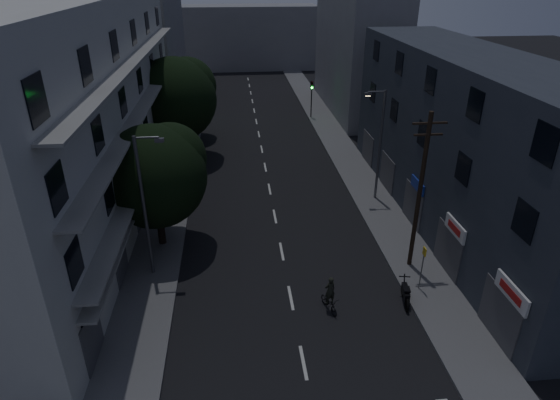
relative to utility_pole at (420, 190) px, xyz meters
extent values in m
plane|color=black|center=(-7.17, 16.31, -4.87)|extent=(160.00, 160.00, 0.00)
cube|color=#565659|center=(-14.67, 16.31, -4.79)|extent=(3.00, 90.00, 0.15)
cube|color=#565659|center=(0.33, 16.31, -4.79)|extent=(3.00, 90.00, 0.15)
cube|color=beige|center=(-7.17, -6.69, -4.86)|extent=(0.15, 2.00, 0.01)
cube|color=beige|center=(-7.17, -2.19, -4.86)|extent=(0.15, 2.00, 0.01)
cube|color=beige|center=(-7.17, 2.31, -4.86)|extent=(0.15, 2.00, 0.01)
cube|color=beige|center=(-7.17, 6.81, -4.86)|extent=(0.15, 2.00, 0.01)
cube|color=beige|center=(-7.17, 11.31, -4.86)|extent=(0.15, 2.00, 0.01)
cube|color=beige|center=(-7.17, 15.81, -4.86)|extent=(0.15, 2.00, 0.01)
cube|color=beige|center=(-7.17, 20.31, -4.86)|extent=(0.15, 2.00, 0.01)
cube|color=beige|center=(-7.17, 24.81, -4.86)|extent=(0.15, 2.00, 0.01)
cube|color=beige|center=(-7.17, 29.31, -4.86)|extent=(0.15, 2.00, 0.01)
cube|color=beige|center=(-7.17, 33.81, -4.86)|extent=(0.15, 2.00, 0.01)
cube|color=beige|center=(-7.17, 38.31, -4.86)|extent=(0.15, 2.00, 0.01)
cube|color=beige|center=(-7.17, 42.81, -4.86)|extent=(0.15, 2.00, 0.01)
cube|color=beige|center=(-7.17, 47.31, -4.86)|extent=(0.15, 2.00, 0.01)
cube|color=beige|center=(-7.17, 51.81, -4.86)|extent=(0.15, 2.00, 0.01)
cube|color=#B2B2AD|center=(-19.17, 9.31, 2.13)|extent=(6.00, 36.00, 14.00)
cube|color=black|center=(-16.15, -5.69, -2.87)|extent=(0.06, 1.60, 1.60)
cube|color=black|center=(-16.15, 0.31, -2.87)|extent=(0.06, 1.60, 1.60)
cube|color=black|center=(-16.15, 6.31, -2.87)|extent=(0.06, 1.60, 1.60)
cube|color=black|center=(-16.15, 12.31, -2.87)|extent=(0.06, 1.60, 1.60)
cube|color=black|center=(-16.15, 18.31, -2.87)|extent=(0.06, 1.60, 1.60)
cube|color=black|center=(-16.15, 24.31, -2.87)|extent=(0.06, 1.60, 1.60)
cube|color=black|center=(-16.15, -5.69, 0.33)|extent=(0.06, 1.60, 1.60)
cube|color=black|center=(-16.15, 0.31, 0.33)|extent=(0.06, 1.60, 1.60)
cube|color=black|center=(-16.15, 6.31, 0.33)|extent=(0.06, 1.60, 1.60)
cube|color=black|center=(-16.15, 12.31, 0.33)|extent=(0.06, 1.60, 1.60)
cube|color=black|center=(-16.15, 18.31, 0.33)|extent=(0.06, 1.60, 1.60)
cube|color=black|center=(-16.15, 24.31, 0.33)|extent=(0.06, 1.60, 1.60)
cube|color=black|center=(-16.15, -5.69, 3.53)|extent=(0.06, 1.60, 1.60)
cube|color=black|center=(-16.15, 0.31, 3.53)|extent=(0.06, 1.60, 1.60)
cube|color=black|center=(-16.15, 6.31, 3.53)|extent=(0.06, 1.60, 1.60)
cube|color=black|center=(-16.15, 12.31, 3.53)|extent=(0.06, 1.60, 1.60)
cube|color=black|center=(-16.15, 18.31, 3.53)|extent=(0.06, 1.60, 1.60)
cube|color=black|center=(-16.15, 24.31, 3.53)|extent=(0.06, 1.60, 1.60)
cube|color=black|center=(-16.15, -5.69, 6.73)|extent=(0.06, 1.60, 1.60)
cube|color=black|center=(-16.15, 0.31, 6.73)|extent=(0.06, 1.60, 1.60)
cube|color=black|center=(-16.15, 6.31, 6.73)|extent=(0.06, 1.60, 1.60)
cube|color=black|center=(-16.15, 12.31, 6.73)|extent=(0.06, 1.60, 1.60)
cube|color=black|center=(-16.15, 18.31, 6.73)|extent=(0.06, 1.60, 1.60)
cube|color=black|center=(-16.15, 24.31, 6.73)|extent=(0.06, 1.60, 1.60)
cube|color=gray|center=(-15.67, 9.31, -0.87)|extent=(1.00, 32.40, 0.12)
cube|color=gray|center=(-15.67, 9.31, 2.33)|extent=(1.00, 32.40, 0.12)
cube|color=gray|center=(-15.67, 9.31, 5.53)|extent=(1.00, 32.40, 0.12)
cube|color=gray|center=(-15.77, 9.31, -1.77)|extent=(0.80, 32.40, 0.12)
cube|color=#424247|center=(-16.14, -5.69, -3.47)|extent=(0.06, 2.40, 2.40)
cube|color=#424247|center=(-16.14, 0.31, -3.47)|extent=(0.06, 2.40, 2.40)
cube|color=#424247|center=(-16.14, 6.31, -3.47)|extent=(0.06, 2.40, 2.40)
cube|color=#424247|center=(-16.14, 12.31, -3.47)|extent=(0.06, 2.40, 2.40)
cube|color=#424247|center=(-16.14, 18.31, -3.47)|extent=(0.06, 2.40, 2.40)
cube|color=#424247|center=(-16.14, 24.31, -3.47)|extent=(0.06, 2.40, 2.40)
cube|color=#2B303A|center=(4.83, 5.31, 0.63)|extent=(6.00, 28.00, 11.00)
cube|color=black|center=(1.81, -6.19, 1.43)|extent=(0.06, 1.40, 1.50)
cube|color=black|center=(1.81, -0.69, 1.43)|extent=(0.06, 1.40, 1.50)
cube|color=black|center=(1.81, 4.81, 1.43)|extent=(0.06, 1.40, 1.50)
cube|color=black|center=(1.81, 10.31, 1.43)|extent=(0.06, 1.40, 1.50)
cube|color=black|center=(1.81, 15.81, 1.43)|extent=(0.06, 1.40, 1.50)
cube|color=black|center=(1.81, -6.19, 4.73)|extent=(0.06, 1.40, 1.50)
cube|color=black|center=(1.81, -0.69, 4.73)|extent=(0.06, 1.40, 1.50)
cube|color=black|center=(1.81, 4.81, 4.73)|extent=(0.06, 1.40, 1.50)
cube|color=black|center=(1.81, 10.31, 4.73)|extent=(0.06, 1.40, 1.50)
cube|color=black|center=(1.81, 15.81, 4.73)|extent=(0.06, 1.40, 1.50)
cube|color=#424247|center=(1.80, -6.19, -3.47)|extent=(0.06, 3.00, 2.60)
cube|color=#424247|center=(1.80, -0.69, -3.47)|extent=(0.06, 3.00, 2.60)
cube|color=#424247|center=(1.80, 4.81, -3.47)|extent=(0.06, 3.00, 2.60)
cube|color=#424247|center=(1.80, 10.31, -3.47)|extent=(0.06, 3.00, 2.60)
cube|color=#424247|center=(1.80, 15.81, -3.47)|extent=(0.06, 3.00, 2.60)
cube|color=silver|center=(1.73, -6.69, -1.77)|extent=(0.12, 2.40, 0.80)
cube|color=#B21414|center=(1.65, -6.69, -1.77)|extent=(0.02, 1.60, 0.36)
cube|color=silver|center=(1.73, -1.19, -1.77)|extent=(0.12, 2.20, 0.80)
cube|color=#B21414|center=(1.65, -1.19, -1.77)|extent=(0.02, 1.40, 0.36)
cube|color=navy|center=(1.73, 4.31, -1.77)|extent=(0.12, 2.00, 0.70)
cube|color=slate|center=(-19.17, 39.31, 3.13)|extent=(6.00, 20.00, 16.00)
cube|color=slate|center=(4.83, 33.31, 1.63)|extent=(6.00, 20.00, 13.00)
cube|color=slate|center=(-7.17, 61.31, 0.13)|extent=(24.00, 8.00, 10.00)
cylinder|color=black|center=(-14.45, 3.85, -2.68)|extent=(0.44, 0.44, 4.08)
sphere|color=black|center=(-14.45, 3.85, -0.23)|extent=(6.12, 6.12, 6.12)
sphere|color=black|center=(-13.53, 4.61, 0.54)|extent=(4.28, 4.28, 4.28)
sphere|color=black|center=(-15.22, 3.24, 0.23)|extent=(3.98, 3.98, 3.98)
cylinder|color=black|center=(-14.64, 18.78, -2.34)|extent=(0.44, 0.44, 4.74)
sphere|color=black|center=(-14.64, 18.78, 0.50)|extent=(7.14, 7.14, 7.14)
sphere|color=black|center=(-13.57, 19.68, 1.40)|extent=(5.00, 5.00, 5.00)
sphere|color=black|center=(-15.54, 18.07, 1.04)|extent=(4.64, 4.64, 4.64)
cylinder|color=black|center=(-14.43, 24.41, -2.92)|extent=(0.44, 0.44, 3.59)
sphere|color=black|center=(-14.43, 24.41, -0.77)|extent=(5.35, 5.35, 5.35)
sphere|color=black|center=(-13.62, 25.08, -0.10)|extent=(3.75, 3.75, 3.75)
sphere|color=black|center=(-15.09, 23.87, -0.37)|extent=(3.48, 3.48, 3.48)
cylinder|color=black|center=(-0.87, 29.93, -3.12)|extent=(0.12, 0.12, 3.20)
cube|color=black|center=(-0.87, 29.93, -1.07)|extent=(0.28, 0.22, 0.90)
sphere|color=black|center=(-0.87, 29.78, -0.74)|extent=(0.22, 0.22, 0.22)
sphere|color=#3F330C|center=(-0.87, 29.78, -1.04)|extent=(0.22, 0.22, 0.22)
sphere|color=#0CFF26|center=(-0.87, 29.78, -1.34)|extent=(0.22, 0.22, 0.22)
cylinder|color=black|center=(-13.48, 32.22, -3.12)|extent=(0.12, 0.12, 3.20)
cube|color=black|center=(-13.48, 32.22, -1.07)|extent=(0.28, 0.22, 0.90)
sphere|color=black|center=(-13.48, 32.07, -0.74)|extent=(0.22, 0.22, 0.22)
sphere|color=#3F330C|center=(-13.48, 32.07, -1.04)|extent=(0.22, 0.22, 0.22)
sphere|color=#0CFF26|center=(-13.48, 32.07, -1.34)|extent=(0.22, 0.22, 0.22)
cylinder|color=#55565C|center=(-14.60, 0.71, -0.72)|extent=(0.18, 0.18, 8.00)
cylinder|color=#55565C|center=(-14.00, 0.71, 3.18)|extent=(1.20, 0.10, 0.10)
cube|color=#55565C|center=(-13.40, 0.71, 3.03)|extent=(0.45, 0.25, 0.18)
cube|color=#4C4C4C|center=(-13.40, 0.71, 2.93)|extent=(0.35, 0.18, 0.04)
cylinder|color=#5A5C62|center=(0.52, 8.77, -0.72)|extent=(0.18, 0.18, 8.00)
cylinder|color=#5A5C62|center=(-0.08, 8.77, 3.18)|extent=(1.20, 0.10, 0.10)
cube|color=#5A5C62|center=(-0.68, 8.77, 3.03)|extent=(0.45, 0.25, 0.18)
cube|color=#FFD88C|center=(-0.68, 8.77, 2.93)|extent=(0.35, 0.18, 0.04)
cylinder|color=#55595C|center=(-14.53, 20.96, -0.72)|extent=(0.18, 0.18, 8.00)
cylinder|color=#55595C|center=(-13.93, 20.96, 3.18)|extent=(1.20, 0.10, 0.10)
cube|color=#55595C|center=(-13.33, 20.96, 3.03)|extent=(0.45, 0.25, 0.18)
cube|color=#4C4C4C|center=(-13.33, 20.96, 2.93)|extent=(0.35, 0.18, 0.04)
cylinder|color=black|center=(0.00, 0.00, -0.22)|extent=(0.24, 0.24, 9.00)
cube|color=black|center=(0.00, 0.00, 3.68)|extent=(1.80, 0.10, 0.10)
cube|color=black|center=(0.00, 0.00, 3.08)|extent=(1.50, 0.10, 0.10)
cylinder|color=#595B60|center=(-0.29, -2.26, -3.47)|extent=(0.06, 0.06, 2.50)
cube|color=yellow|center=(-0.29, -2.26, -2.42)|extent=(0.05, 0.35, 0.45)
torus|color=black|center=(-1.49, -3.75, -4.55)|extent=(0.25, 0.75, 0.74)
torus|color=black|center=(-1.25, -2.51, -4.55)|extent=(0.25, 0.75, 0.74)
cube|color=black|center=(-1.37, -3.13, -4.22)|extent=(0.47, 1.18, 0.37)
cube|color=black|center=(-1.40, -3.28, -3.94)|extent=(0.40, 0.52, 0.11)
cylinder|color=black|center=(-1.26, -2.56, -4.08)|extent=(0.15, 0.46, 0.88)
cube|color=black|center=(-1.24, -2.45, -3.76)|extent=(0.58, 0.15, 0.04)
imported|color=black|center=(-5.36, -3.31, -4.46)|extent=(0.99, 1.64, 0.82)
imported|color=black|center=(-5.36, -3.31, -3.68)|extent=(0.66, 0.53, 1.56)
camera|label=1|loc=(-9.74, -21.64, 10.61)|focal=30.00mm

